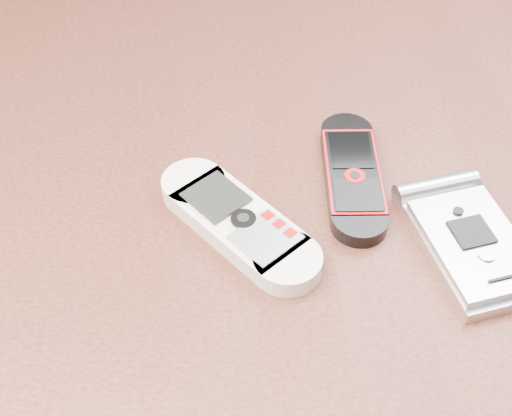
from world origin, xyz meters
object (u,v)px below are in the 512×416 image
object	(u,v)px
table	(250,306)
nokia_black_red	(353,175)
motorola_razr	(472,243)
nokia_white	(238,222)

from	to	relation	value
table	nokia_black_red	xyz separation A→B (m)	(0.08, 0.03, 0.11)
table	motorola_razr	size ratio (longest dim) A/B	10.17
nokia_white	nokia_black_red	distance (m)	0.10
table	motorola_razr	bearing A→B (deg)	-15.17
nokia_black_red	motorola_razr	world-z (taller)	motorola_razr
nokia_white	motorola_razr	size ratio (longest dim) A/B	1.20
table	motorola_razr	distance (m)	0.19
nokia_black_red	motorola_razr	xyz separation A→B (m)	(0.07, -0.07, 0.00)
table	nokia_white	bearing A→B (deg)	-126.17
nokia_white	motorola_razr	bearing A→B (deg)	-49.91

